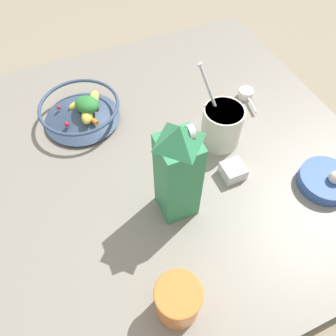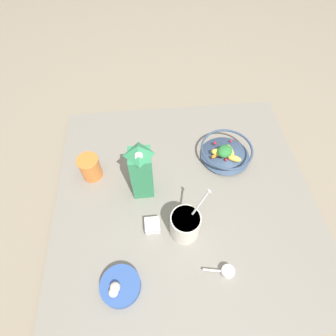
% 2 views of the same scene
% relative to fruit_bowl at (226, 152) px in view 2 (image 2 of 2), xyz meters
% --- Properties ---
extents(ground_plane, '(6.00, 6.00, 0.00)m').
position_rel_fruit_bowl_xyz_m(ground_plane, '(-0.21, -0.18, -0.08)').
color(ground_plane, gray).
extents(countertop, '(1.06, 1.06, 0.04)m').
position_rel_fruit_bowl_xyz_m(countertop, '(-0.21, -0.18, -0.06)').
color(countertop, gray).
rests_on(countertop, ground_plane).
extents(fruit_bowl, '(0.23, 0.23, 0.09)m').
position_rel_fruit_bowl_xyz_m(fruit_bowl, '(0.00, 0.00, 0.00)').
color(fruit_bowl, '#384C6B').
rests_on(fruit_bowl, countertop).
extents(milk_carton, '(0.08, 0.08, 0.29)m').
position_rel_fruit_bowl_xyz_m(milk_carton, '(-0.38, -0.14, 0.10)').
color(milk_carton, '#338C59').
rests_on(milk_carton, countertop).
extents(yogurt_tub, '(0.14, 0.11, 0.23)m').
position_rel_fruit_bowl_xyz_m(yogurt_tub, '(-0.23, -0.33, 0.03)').
color(yogurt_tub, silver).
rests_on(yogurt_tub, countertop).
extents(drinking_cup, '(0.09, 0.09, 0.11)m').
position_rel_fruit_bowl_xyz_m(drinking_cup, '(-0.60, -0.04, 0.02)').
color(drinking_cup, orange).
rests_on(drinking_cup, countertop).
extents(spice_jar, '(0.06, 0.06, 0.04)m').
position_rel_fruit_bowl_xyz_m(spice_jar, '(-0.35, -0.31, -0.02)').
color(spice_jar, silver).
rests_on(spice_jar, countertop).
extents(measuring_scoop, '(0.11, 0.05, 0.03)m').
position_rel_fruit_bowl_xyz_m(measuring_scoop, '(-0.11, -0.50, -0.03)').
color(measuring_scoop, white).
rests_on(measuring_scoop, countertop).
extents(garlic_bowl, '(0.14, 0.14, 0.06)m').
position_rel_fruit_bowl_xyz_m(garlic_bowl, '(-0.47, -0.51, -0.02)').
color(garlic_bowl, '#3356A3').
rests_on(garlic_bowl, countertop).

